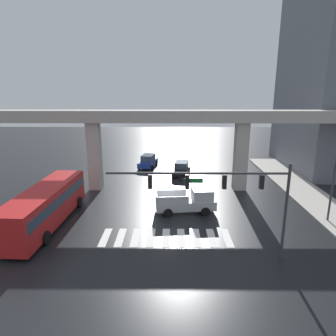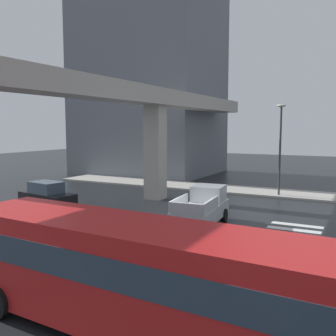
{
  "view_description": "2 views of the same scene",
  "coord_description": "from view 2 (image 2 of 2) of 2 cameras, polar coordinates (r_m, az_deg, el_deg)",
  "views": [
    {
      "loc": [
        0.3,
        -24.18,
        10.4
      ],
      "look_at": [
        0.1,
        0.56,
        3.83
      ],
      "focal_mm": 31.94,
      "sensor_mm": 36.0,
      "label": 1
    },
    {
      "loc": [
        -17.47,
        -7.96,
        5.45
      ],
      "look_at": [
        -0.75,
        0.83,
        3.44
      ],
      "focal_mm": 40.86,
      "sensor_mm": 36.0,
      "label": 2
    }
  ],
  "objects": [
    {
      "name": "elevated_overpass",
      "position": [
        22.63,
        -11.72,
        9.98
      ],
      "size": [
        49.34,
        2.08,
        8.32
      ],
      "color": "#ADA89E",
      "rests_on": "ground"
    },
    {
      "name": "sidewalk_east",
      "position": [
        33.65,
        10.16,
        -3.2
      ],
      "size": [
        4.0,
        36.0,
        0.15
      ],
      "primitive_type": "cube",
      "color": "#ADA89E",
      "rests_on": "ground"
    },
    {
      "name": "pickup_truck",
      "position": [
        21.44,
        5.2,
        -5.96
      ],
      "size": [
        5.26,
        2.45,
        2.08
      ],
      "color": "#A8AAAF",
      "rests_on": "ground"
    },
    {
      "name": "street_lamp_near_corner",
      "position": [
        31.11,
        16.42,
        4.19
      ],
      "size": [
        0.44,
        0.7,
        7.24
      ],
      "color": "#38383D",
      "rests_on": "ground"
    },
    {
      "name": "crosswalk_stripes",
      "position": [
        18.6,
        16.52,
        -11.2
      ],
      "size": [
        9.35,
        2.8,
        0.01
      ],
      "color": "silver",
      "rests_on": "ground"
    },
    {
      "name": "ground_plane",
      "position": [
        19.96,
        3.16,
        -9.77
      ],
      "size": [
        120.0,
        120.0,
        0.0
      ],
      "primitive_type": "plane",
      "color": "black"
    },
    {
      "name": "city_bus",
      "position": [
        10.41,
        -5.79,
        -14.96
      ],
      "size": [
        3.14,
        10.9,
        2.99
      ],
      "color": "red",
      "rests_on": "ground"
    },
    {
      "name": "sedan_black",
      "position": [
        27.72,
        -17.62,
        -3.75
      ],
      "size": [
        2.43,
        4.51,
        1.72
      ],
      "color": "black",
      "rests_on": "ground"
    },
    {
      "name": "office_building",
      "position": [
        47.89,
        -2.75,
        20.65
      ],
      "size": [
        12.59,
        15.2,
        34.98
      ],
      "primitive_type": "cube",
      "color": "slate",
      "rests_on": "ground"
    }
  ]
}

